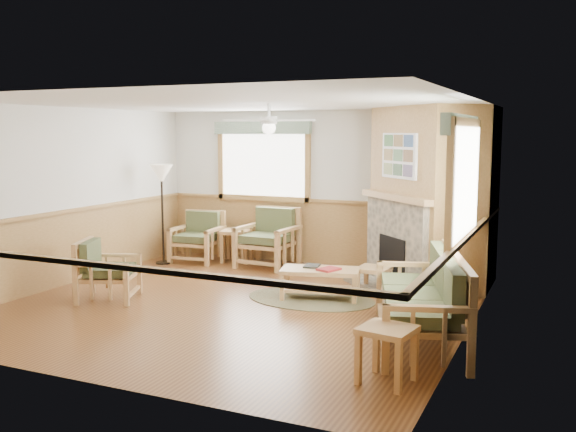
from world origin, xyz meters
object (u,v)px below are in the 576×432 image
at_px(armchair_back_left, 197,237).
at_px(end_table_sofa, 387,355).
at_px(armchair_back_right, 268,238).
at_px(end_table_chairs, 237,246).
at_px(sofa, 419,298).
at_px(floor_lamp_right, 449,243).
at_px(coffee_table, 320,284).
at_px(floor_lamp_left, 162,214).
at_px(armchair_left, 108,270).
at_px(footstool, 374,280).

relative_size(armchair_back_left, end_table_sofa, 1.68).
bearing_deg(armchair_back_right, end_table_chairs, 171.38).
bearing_deg(sofa, floor_lamp_right, 162.81).
relative_size(coffee_table, end_table_chairs, 1.85).
xyz_separation_m(armchair_back_right, end_table_sofa, (3.30, -4.27, -0.24)).
bearing_deg(sofa, end_table_chairs, -145.54).
height_order(sofa, end_table_chairs, sofa).
distance_m(sofa, coffee_table, 2.12).
distance_m(end_table_chairs, floor_lamp_left, 1.44).
bearing_deg(floor_lamp_left, armchair_left, -72.47).
distance_m(armchair_left, end_table_sofa, 4.55).
distance_m(sofa, end_table_sofa, 1.33).
xyz_separation_m(armchair_left, floor_lamp_left, (-0.75, 2.38, 0.47)).
bearing_deg(coffee_table, end_table_sofa, -71.02).
distance_m(armchair_back_left, floor_lamp_right, 4.74).
distance_m(sofa, end_table_chairs, 5.05).
xyz_separation_m(sofa, end_table_chairs, (-3.99, 3.10, -0.20)).
bearing_deg(footstool, end_table_sofa, -71.45).
relative_size(end_table_sofa, footstool, 1.20).
bearing_deg(floor_lamp_right, sofa, -89.48).
bearing_deg(floor_lamp_left, armchair_back_right, 16.95).
bearing_deg(floor_lamp_right, coffee_table, -158.10).
bearing_deg(end_table_sofa, armchair_back_right, 127.76).
bearing_deg(coffee_table, armchair_back_left, 138.47).
bearing_deg(end_table_chairs, armchair_back_right, -11.46).
relative_size(armchair_back_right, end_table_sofa, 1.90).
bearing_deg(end_table_sofa, end_table_chairs, 132.14).
height_order(armchair_back_right, floor_lamp_right, floor_lamp_right).
height_order(armchair_back_left, armchair_back_right, armchair_back_right).
height_order(coffee_table, floor_lamp_right, floor_lamp_right).
height_order(armchair_back_left, footstool, armchair_back_left).
height_order(end_table_chairs, floor_lamp_left, floor_lamp_left).
relative_size(end_table_chairs, floor_lamp_right, 0.36).
distance_m(armchair_back_left, coffee_table, 3.38).
distance_m(armchair_back_right, armchair_left, 3.11).
relative_size(armchair_back_left, floor_lamp_left, 0.50).
distance_m(armchair_back_left, armchair_left, 2.82).
relative_size(armchair_left, end_table_chairs, 1.45).
distance_m(armchair_back_right, end_table_sofa, 5.40).
bearing_deg(end_table_chairs, floor_lamp_right, -16.26).
relative_size(sofa, end_table_chairs, 3.70).
height_order(armchair_left, floor_lamp_right, floor_lamp_right).
bearing_deg(sofa, armchair_back_left, -139.00).
xyz_separation_m(sofa, floor_lamp_right, (-0.02, 1.94, 0.30)).
height_order(end_table_sofa, footstool, end_table_sofa).
height_order(end_table_sofa, floor_lamp_right, floor_lamp_right).
height_order(sofa, floor_lamp_right, floor_lamp_right).
relative_size(sofa, armchair_back_right, 2.13).
bearing_deg(end_table_chairs, sofa, -37.84).
bearing_deg(floor_lamp_left, footstool, -7.43).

